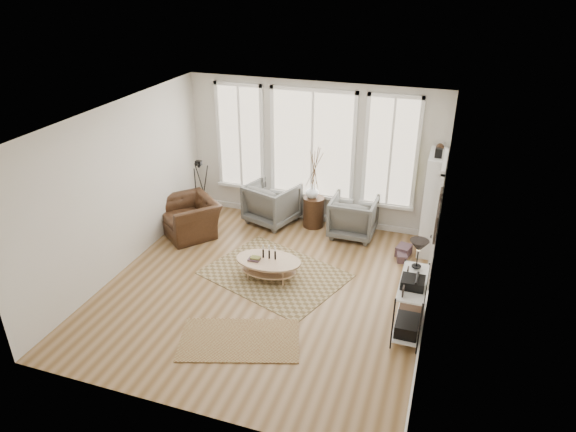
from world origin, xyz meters
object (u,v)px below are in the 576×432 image
(armchair_left, at_px, (272,203))
(accent_chair, at_px, (190,217))
(coffee_table, at_px, (268,264))
(side_table, at_px, (314,188))
(bookcase, at_px, (432,203))
(low_shelf, at_px, (411,300))
(armchair_right, at_px, (353,217))

(armchair_left, bearing_deg, accent_chair, 55.11)
(accent_chair, bearing_deg, coffee_table, 12.55)
(side_table, bearing_deg, coffee_table, -95.37)
(bookcase, bearing_deg, low_shelf, -91.28)
(coffee_table, bearing_deg, armchair_right, 62.15)
(coffee_table, bearing_deg, accent_chair, 153.36)
(bookcase, xyz_separation_m, armchair_left, (-3.17, 0.14, -0.53))
(bookcase, relative_size, accent_chair, 1.86)
(bookcase, xyz_separation_m, side_table, (-2.31, 0.22, -0.10))
(bookcase, relative_size, side_table, 1.16)
(low_shelf, relative_size, coffee_table, 1.13)
(accent_chair, bearing_deg, bookcase, 50.07)
(coffee_table, relative_size, armchair_right, 1.30)
(accent_chair, bearing_deg, armchair_left, 75.52)
(low_shelf, relative_size, side_table, 0.74)
(armchair_left, relative_size, armchair_right, 1.06)
(coffee_table, bearing_deg, side_table, 84.63)
(armchair_left, xyz_separation_m, accent_chair, (-1.37, -1.01, -0.07))
(side_table, relative_size, accent_chair, 1.61)
(bookcase, distance_m, low_shelf, 2.56)
(bookcase, distance_m, armchair_left, 3.22)
(armchair_left, bearing_deg, side_table, -155.36)
(armchair_right, bearing_deg, low_shelf, 118.90)
(armchair_right, distance_m, accent_chair, 3.24)
(bookcase, height_order, armchair_right, bookcase)
(accent_chair, bearing_deg, armchair_right, 56.56)
(coffee_table, xyz_separation_m, accent_chair, (-2.04, 1.02, 0.08))
(bookcase, relative_size, armchair_left, 2.18)
(armchair_left, bearing_deg, coffee_table, 126.95)
(bookcase, distance_m, coffee_table, 3.21)
(coffee_table, height_order, armchair_left, armchair_left)
(armchair_left, distance_m, accent_chair, 1.70)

